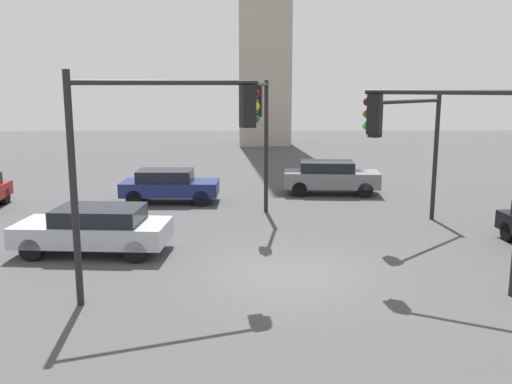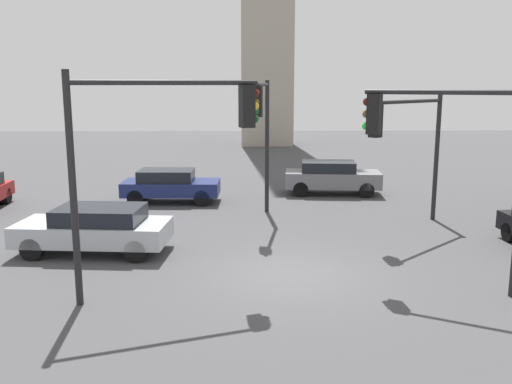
% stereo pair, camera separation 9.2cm
% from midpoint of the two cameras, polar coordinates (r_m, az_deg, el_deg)
% --- Properties ---
extents(ground_plane, '(92.36, 92.36, 0.00)m').
position_cam_midpoint_polar(ground_plane, '(14.63, 3.71, -8.52)').
color(ground_plane, '#424244').
extents(traffic_light_0, '(3.25, 3.10, 4.55)m').
position_cam_midpoint_polar(traffic_light_0, '(19.08, 15.50, 5.92)').
color(traffic_light_0, black).
rests_on(traffic_light_0, ground_plane).
extents(traffic_light_1, '(3.39, 1.96, 4.91)m').
position_cam_midpoint_polar(traffic_light_1, '(13.91, 18.93, 4.94)').
color(traffic_light_1, black).
rests_on(traffic_light_1, ground_plane).
extents(traffic_light_2, '(0.70, 3.23, 5.06)m').
position_cam_midpoint_polar(traffic_light_2, '(19.69, 0.82, 7.41)').
color(traffic_light_2, black).
rests_on(traffic_light_2, ground_plane).
extents(traffic_light_3, '(4.17, 1.59, 5.21)m').
position_cam_midpoint_polar(traffic_light_3, '(12.69, -9.38, 5.74)').
color(traffic_light_3, black).
rests_on(traffic_light_3, ground_plane).
extents(car_0, '(4.38, 2.09, 1.50)m').
position_cam_midpoint_polar(car_0, '(25.22, 7.91, 1.57)').
color(car_0, slate).
rests_on(car_0, ground_plane).
extents(car_1, '(4.54, 2.27, 1.38)m').
position_cam_midpoint_polar(car_1, '(16.92, -16.14, -3.62)').
color(car_1, '#ADB2B7').
rests_on(car_1, ground_plane).
extents(car_4, '(4.07, 1.86, 1.39)m').
position_cam_midpoint_polar(car_4, '(23.49, -8.76, 0.72)').
color(car_4, navy).
rests_on(car_4, ground_plane).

